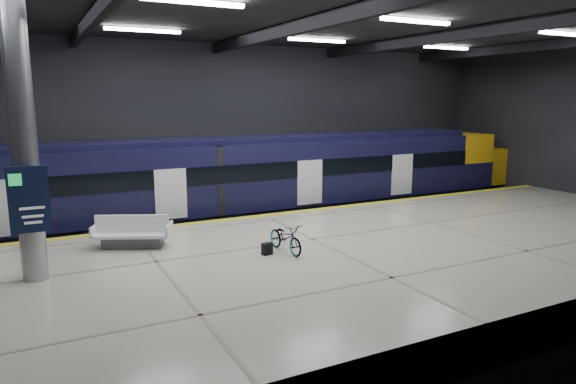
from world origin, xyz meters
TOP-DOWN VIEW (x-y plane):
  - ground at (0.00, 0.00)m, footprint 30.00×30.00m
  - room_shell at (-0.00, 0.00)m, footprint 30.10×16.10m
  - platform at (0.00, -2.50)m, footprint 30.00×11.00m
  - safety_strip at (0.00, 2.75)m, footprint 30.00×0.40m
  - rails at (0.00, 5.50)m, footprint 30.00×1.52m
  - train at (1.54, 5.50)m, footprint 29.40×2.84m
  - bench at (-5.30, 0.72)m, footprint 2.46×1.81m
  - bicycle at (-1.40, -1.82)m, footprint 0.74×1.70m
  - pannier_bag at (-2.00, -1.82)m, footprint 0.33×0.24m
  - info_column at (-8.00, -1.03)m, footprint 0.90×0.78m

SIDE VIEW (x-z plane):
  - ground at x=0.00m, z-range 0.00..0.00m
  - rails at x=0.00m, z-range 0.00..0.16m
  - platform at x=0.00m, z-range 0.00..1.10m
  - safety_strip at x=0.00m, z-range 1.10..1.11m
  - pannier_bag at x=-2.00m, z-range 1.10..1.45m
  - bench at x=-5.30m, z-range 0.95..1.96m
  - bicycle at x=-1.40m, z-range 1.10..1.97m
  - train at x=1.54m, z-range 0.16..3.95m
  - info_column at x=-8.00m, z-range 1.01..7.91m
  - room_shell at x=0.00m, z-range 1.69..9.74m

